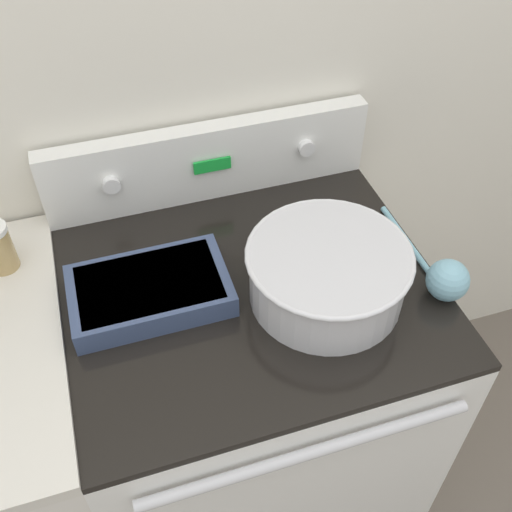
# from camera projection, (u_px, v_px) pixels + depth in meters

# --- Properties ---
(kitchen_wall) EXTENTS (8.00, 0.05, 2.50)m
(kitchen_wall) POSITION_uv_depth(u_px,v_px,m) (197.00, 71.00, 1.33)
(kitchen_wall) COLOR silver
(kitchen_wall) RESTS_ON ground_plane
(stove_range) EXTENTS (0.79, 0.73, 0.95)m
(stove_range) POSITION_uv_depth(u_px,v_px,m) (251.00, 401.00, 1.62)
(stove_range) COLOR white
(stove_range) RESTS_ON ground_plane
(control_panel) EXTENTS (0.79, 0.07, 0.19)m
(control_panel) POSITION_uv_depth(u_px,v_px,m) (209.00, 161.00, 1.43)
(control_panel) COLOR white
(control_panel) RESTS_ON stove_range
(side_counter) EXTENTS (0.47, 0.70, 0.96)m
(side_counter) POSITION_uv_depth(u_px,v_px,m) (9.00, 468.00, 1.48)
(side_counter) COLOR silver
(side_counter) RESTS_ON ground_plane
(mixing_bowl) EXTENTS (0.34, 0.34, 0.12)m
(mixing_bowl) POSITION_uv_depth(u_px,v_px,m) (328.00, 271.00, 1.21)
(mixing_bowl) COLOR silver
(mixing_bowl) RESTS_ON stove_range
(casserole_dish) EXTENTS (0.32, 0.20, 0.05)m
(casserole_dish) POSITION_uv_depth(u_px,v_px,m) (150.00, 290.00, 1.23)
(casserole_dish) COLOR #38476B
(casserole_dish) RESTS_ON stove_range
(ladle) EXTENTS (0.09, 0.33, 0.09)m
(ladle) POSITION_uv_depth(u_px,v_px,m) (445.00, 278.00, 1.24)
(ladle) COLOR #7AB2C6
(ladle) RESTS_ON stove_range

